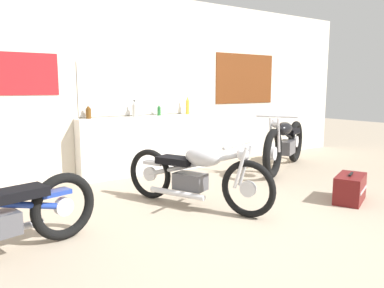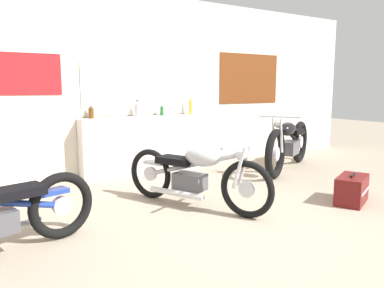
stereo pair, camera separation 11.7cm
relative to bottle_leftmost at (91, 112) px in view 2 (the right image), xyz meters
The scene contains 10 objects.
ground_plane 3.16m from the bottle_leftmost, 80.18° to the right, with size 24.00×24.00×0.00m, color gray.
wall_back 0.68m from the bottle_leftmost, 14.21° to the left, with size 10.00×0.07×2.80m.
sill_counter 1.04m from the bottle_leftmost, ahead, with size 2.15×0.28×0.91m.
bottle_leftmost is the anchor object (origin of this frame).
bottle_left_center 0.72m from the bottle_leftmost, ahead, with size 0.07×0.07×0.26m.
bottle_center 1.15m from the bottle_leftmost, ahead, with size 0.06×0.06×0.19m.
bottle_right_center 1.68m from the bottle_leftmost, ahead, with size 0.06×0.06×0.32m.
motorcycle_silver 2.07m from the bottle_leftmost, 72.91° to the right, with size 0.94×1.77×0.78m.
motorcycle_black 3.20m from the bottle_leftmost, 19.35° to the right, with size 1.99×1.13×0.94m.
hard_case_darkred 3.65m from the bottle_leftmost, 50.68° to the right, with size 0.62×0.49×0.35m.
Camera 2 is at (-2.15, -2.44, 1.36)m, focal length 35.00 mm.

